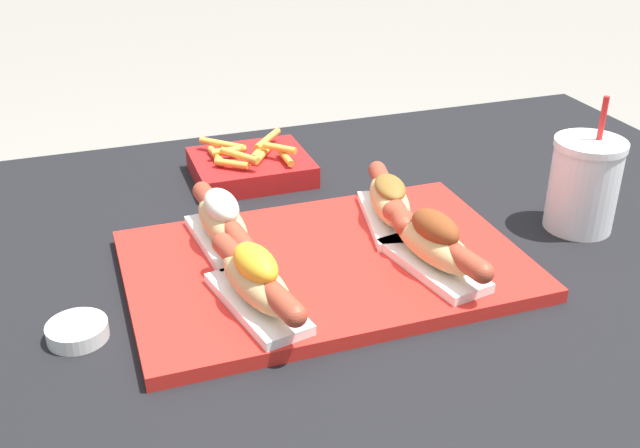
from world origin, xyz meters
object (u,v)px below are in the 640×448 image
(hot_dog_1, at_px, (434,244))
(drink_cup, at_px, (584,184))
(hot_dog_3, at_px, (389,201))
(serving_tray, at_px, (325,265))
(sauce_bowl, at_px, (77,330))
(hot_dog_0, at_px, (256,281))
(hot_dog_2, at_px, (222,222))
(fries_basket, at_px, (251,166))

(hot_dog_1, bearing_deg, drink_cup, 13.56)
(hot_dog_1, distance_m, hot_dog_3, 0.13)
(serving_tray, height_order, hot_dog_1, hot_dog_1)
(serving_tray, height_order, hot_dog_3, hot_dog_3)
(hot_dog_1, bearing_deg, sauce_bowl, 177.05)
(sauce_bowl, bearing_deg, hot_dog_0, -9.44)
(hot_dog_1, distance_m, hot_dog_2, 0.27)
(serving_tray, height_order, fries_basket, fries_basket)
(sauce_bowl, bearing_deg, fries_basket, 51.10)
(hot_dog_2, height_order, sauce_bowl, hot_dog_2)
(hot_dog_1, distance_m, drink_cup, 0.27)
(hot_dog_3, bearing_deg, hot_dog_1, -89.84)
(hot_dog_0, xyz_separation_m, hot_dog_1, (0.23, 0.01, 0.00))
(hot_dog_2, distance_m, hot_dog_3, 0.23)
(hot_dog_1, bearing_deg, serving_tray, 150.30)
(serving_tray, xyz_separation_m, sauce_bowl, (-0.31, -0.04, 0.00))
(hot_dog_3, bearing_deg, sauce_bowl, -165.40)
(hot_dog_3, xyz_separation_m, fries_basket, (-0.13, 0.25, -0.03))
(hot_dog_0, xyz_separation_m, hot_dog_3, (0.23, 0.14, -0.00))
(serving_tray, bearing_deg, hot_dog_1, -29.70)
(sauce_bowl, relative_size, fries_basket, 0.37)
(serving_tray, xyz_separation_m, hot_dog_2, (-0.11, 0.08, 0.04))
(serving_tray, height_order, hot_dog_2, hot_dog_2)
(hot_dog_0, xyz_separation_m, fries_basket, (0.09, 0.39, -0.03))
(serving_tray, distance_m, sauce_bowl, 0.31)
(hot_dog_1, xyz_separation_m, sauce_bowl, (-0.42, 0.02, -0.04))
(hot_dog_3, bearing_deg, hot_dog_2, 177.27)
(fries_basket, bearing_deg, hot_dog_2, -112.32)
(hot_dog_1, bearing_deg, fries_basket, 108.96)
(hot_dog_3, relative_size, sauce_bowl, 2.96)
(hot_dog_1, relative_size, fries_basket, 1.10)
(drink_cup, bearing_deg, serving_tray, 179.48)
(hot_dog_1, xyz_separation_m, fries_basket, (-0.13, 0.38, -0.03))
(hot_dog_2, height_order, hot_dog_3, hot_dog_2)
(hot_dog_1, height_order, drink_cup, drink_cup)
(hot_dog_1, bearing_deg, hot_dog_2, 148.18)
(hot_dog_1, relative_size, drink_cup, 1.05)
(hot_dog_0, xyz_separation_m, sauce_bowl, (-0.20, 0.03, -0.04))
(serving_tray, relative_size, sauce_bowl, 7.32)
(sauce_bowl, bearing_deg, serving_tray, 8.31)
(hot_dog_0, distance_m, hot_dog_2, 0.15)
(hot_dog_3, xyz_separation_m, drink_cup, (0.26, -0.07, 0.02))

